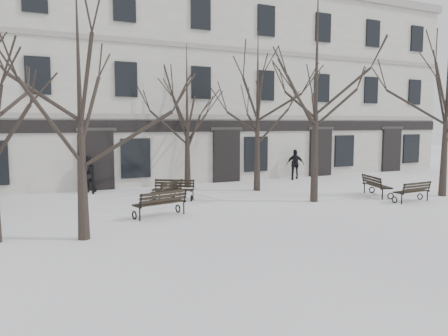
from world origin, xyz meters
TOP-DOWN VIEW (x-y plane):
  - ground at (0.00, 0.00)m, footprint 100.00×100.00m
  - building at (0.00, 12.96)m, footprint 40.40×10.20m
  - tree_1 at (-5.47, -1.21)m, footprint 4.88×4.88m
  - tree_2 at (4.05, 0.79)m, footprint 6.28×6.28m
  - tree_3 at (10.13, -0.57)m, footprint 5.61×5.61m
  - tree_5 at (0.81, 6.96)m, footprint 5.03×5.03m
  - tree_6 at (3.44, 4.45)m, footprint 5.30×5.30m
  - bench_1 at (-2.63, 0.65)m, footprint 1.97×1.12m
  - bench_2 at (7.64, -1.10)m, footprint 1.75×0.74m
  - bench_3 at (-1.09, 3.70)m, footprint 1.77×1.44m
  - bench_4 at (-1.36, 3.64)m, footprint 1.67×1.53m
  - bench_5 at (7.37, 0.68)m, footprint 1.23×1.95m
  - bollard_a at (-3.91, 6.83)m, footprint 0.13×0.13m
  - bollard_b at (7.24, 6.94)m, footprint 0.15×0.15m
  - pedestrian_b at (-4.03, 7.50)m, footprint 0.95×0.80m
  - pedestrian_c at (7.76, 7.41)m, footprint 1.08×0.89m

SIDE VIEW (x-z plane):
  - ground at x=0.00m, z-range 0.00..0.00m
  - pedestrian_b at x=-4.03m, z-range -0.85..0.85m
  - pedestrian_c at x=7.76m, z-range -0.86..0.86m
  - bench_4 at x=-1.36m, z-range 0.04..0.89m
  - bench_2 at x=7.64m, z-range 0.04..0.90m
  - bench_3 at x=-1.09m, z-range 0.04..0.91m
  - bench_5 at x=7.37m, z-range 0.04..0.98m
  - bench_1 at x=-2.63m, z-range 0.04..0.99m
  - bollard_a at x=-3.91m, z-range 0.04..1.06m
  - bollard_b at x=7.24m, z-range 0.04..1.17m
  - tree_1 at x=-5.47m, z-range 0.87..7.83m
  - tree_5 at x=0.81m, z-range 0.90..8.08m
  - tree_6 at x=3.44m, z-range 0.95..8.52m
  - tree_3 at x=10.13m, z-range 1.00..9.02m
  - building at x=0.00m, z-range -0.18..11.22m
  - tree_2 at x=4.05m, z-range 1.12..10.09m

